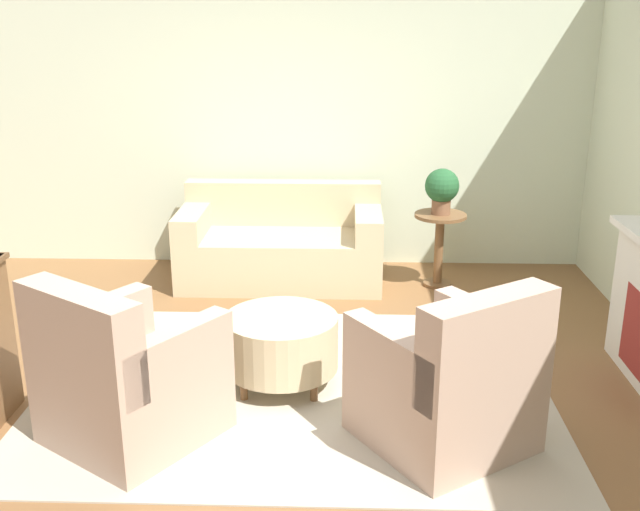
% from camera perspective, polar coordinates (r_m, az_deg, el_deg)
% --- Properties ---
extents(ground_plane, '(16.00, 16.00, 0.00)m').
position_cam_1_polar(ground_plane, '(5.06, -1.95, -10.04)').
color(ground_plane, brown).
extents(wall_back, '(9.33, 0.12, 2.80)m').
position_cam_1_polar(wall_back, '(7.25, -0.60, 10.26)').
color(wall_back, beige).
rests_on(wall_back, ground_plane).
extents(rug, '(3.33, 2.54, 0.01)m').
position_cam_1_polar(rug, '(5.05, -1.95, -9.99)').
color(rug, '#B2A893').
rests_on(rug, ground_plane).
extents(couch, '(1.83, 0.89, 0.87)m').
position_cam_1_polar(couch, '(6.90, -2.97, 0.71)').
color(couch, '#C6B289').
rests_on(couch, ground_plane).
extents(armchair_left, '(1.15, 1.16, 0.99)m').
position_cam_1_polar(armchair_left, '(4.47, -14.67, -9.20)').
color(armchair_left, tan).
rests_on(armchair_left, rug).
extents(armchair_right, '(1.15, 1.16, 0.99)m').
position_cam_1_polar(armchair_right, '(4.33, 9.89, -9.75)').
color(armchair_right, tan).
rests_on(armchair_right, rug).
extents(ottoman_table, '(0.75, 0.75, 0.48)m').
position_cam_1_polar(ottoman_table, '(4.97, -2.97, -6.62)').
color(ottoman_table, '#C6B289').
rests_on(ottoman_table, rug).
extents(side_table, '(0.46, 0.46, 0.68)m').
position_cam_1_polar(side_table, '(6.80, 9.08, 1.30)').
color(side_table, brown).
rests_on(side_table, ground_plane).
extents(potted_plant_on_side_table, '(0.30, 0.30, 0.41)m').
position_cam_1_polar(potted_plant_on_side_table, '(6.68, 9.27, 5.09)').
color(potted_plant_on_side_table, brown).
rests_on(potted_plant_on_side_table, side_table).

